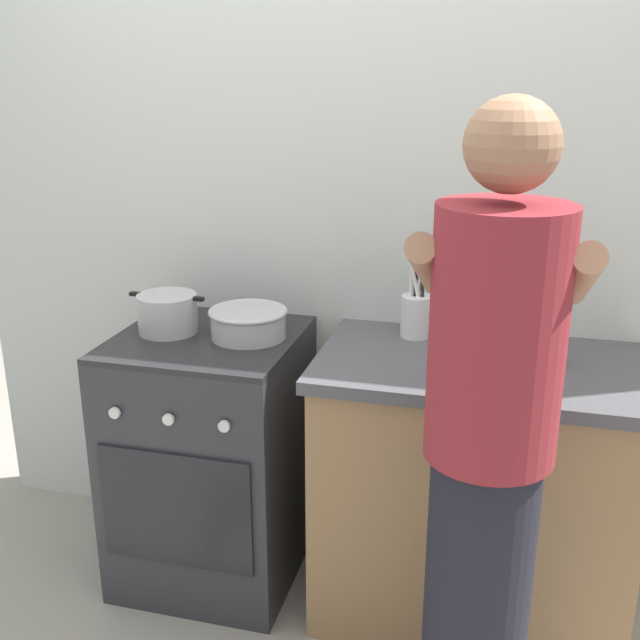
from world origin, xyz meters
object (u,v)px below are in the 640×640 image
(pot, at_px, (168,313))
(utensil_crock, at_px, (416,307))
(spice_bottle, at_px, (469,351))
(stove_range, at_px, (212,457))
(oil_bottle, at_px, (549,329))
(person, at_px, (487,468))
(mixing_bowl, at_px, (248,322))

(pot, xyz_separation_m, utensil_crock, (0.81, 0.17, 0.04))
(utensil_crock, xyz_separation_m, spice_bottle, (0.19, -0.22, -0.06))
(stove_range, xyz_separation_m, oil_bottle, (1.09, 0.02, 0.56))
(spice_bottle, relative_size, person, 0.06)
(stove_range, bearing_deg, mixing_bowl, 11.85)
(mixing_bowl, relative_size, person, 0.15)
(mixing_bowl, xyz_separation_m, person, (0.81, -0.61, -0.09))
(stove_range, height_order, utensil_crock, utensil_crock)
(stove_range, xyz_separation_m, pot, (-0.14, 0.01, 0.52))
(mixing_bowl, relative_size, spice_bottle, 2.77)
(pot, height_order, spice_bottle, pot)
(spice_bottle, height_order, person, person)
(pot, relative_size, utensil_crock, 0.81)
(utensil_crock, bearing_deg, spice_bottle, -49.31)
(pot, bearing_deg, mixing_bowl, 3.80)
(person, bearing_deg, pot, 151.42)
(pot, bearing_deg, utensil_crock, 11.67)
(pot, bearing_deg, stove_range, -4.40)
(oil_bottle, relative_size, person, 0.16)
(stove_range, height_order, person, person)
(pot, height_order, mixing_bowl, pot)
(pot, distance_m, oil_bottle, 1.23)
(stove_range, height_order, mixing_bowl, mixing_bowl)
(mixing_bowl, height_order, utensil_crock, utensil_crock)
(utensil_crock, height_order, spice_bottle, utensil_crock)
(pot, relative_size, spice_bottle, 2.81)
(stove_range, relative_size, pot, 3.38)
(mixing_bowl, distance_m, utensil_crock, 0.56)
(pot, distance_m, spice_bottle, 1.01)
(spice_bottle, distance_m, person, 0.55)
(mixing_bowl, distance_m, oil_bottle, 0.95)
(oil_bottle, height_order, person, person)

